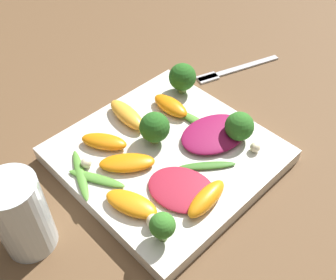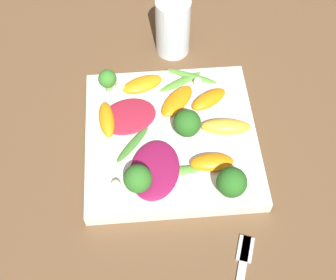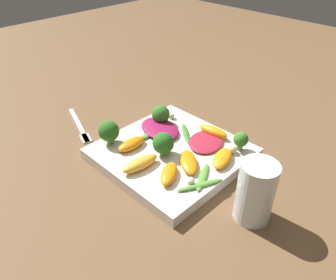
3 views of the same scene
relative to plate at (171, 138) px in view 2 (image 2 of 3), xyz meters
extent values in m
plane|color=brown|center=(0.00, 0.00, -0.01)|extent=(2.40, 2.40, 0.00)
cube|color=silver|center=(0.00, 0.00, 0.00)|extent=(0.26, 0.26, 0.02)
cylinder|color=silver|center=(-0.20, 0.02, 0.04)|extent=(0.06, 0.06, 0.11)
cube|color=#B2B2B7|center=(0.18, 0.09, -0.01)|extent=(0.04, 0.03, 0.01)
ellipsoid|color=maroon|center=(-0.04, -0.06, 0.02)|extent=(0.09, 0.11, 0.01)
ellipsoid|color=maroon|center=(0.06, -0.03, 0.02)|extent=(0.11, 0.09, 0.01)
ellipsoid|color=orange|center=(-0.06, 0.01, 0.02)|extent=(0.08, 0.07, 0.01)
ellipsoid|color=orange|center=(-0.10, -0.04, 0.02)|extent=(0.05, 0.07, 0.02)
ellipsoid|color=orange|center=(0.06, 0.05, 0.02)|extent=(0.03, 0.06, 0.02)
ellipsoid|color=orange|center=(-0.06, 0.07, 0.02)|extent=(0.06, 0.07, 0.02)
ellipsoid|color=#FCAD33|center=(0.00, 0.08, 0.02)|extent=(0.03, 0.08, 0.02)
ellipsoid|color=orange|center=(-0.03, -0.10, 0.02)|extent=(0.07, 0.03, 0.02)
cylinder|color=#7A9E51|center=(0.00, 0.02, 0.02)|extent=(0.01, 0.01, 0.01)
sphere|color=#26601E|center=(0.00, 0.02, 0.04)|extent=(0.04, 0.04, 0.04)
cylinder|color=#84AD5B|center=(0.11, 0.07, 0.02)|extent=(0.01, 0.01, 0.02)
sphere|color=#26601E|center=(0.11, 0.07, 0.04)|extent=(0.04, 0.04, 0.04)
cylinder|color=#84AD5B|center=(0.09, -0.05, 0.02)|extent=(0.02, 0.02, 0.01)
sphere|color=#2D6B23|center=(0.09, -0.05, 0.03)|extent=(0.04, 0.04, 0.04)
cylinder|color=#7A9E51|center=(-0.10, -0.09, 0.02)|extent=(0.01, 0.01, 0.02)
sphere|color=#387A28|center=(-0.10, -0.09, 0.04)|extent=(0.03, 0.03, 0.03)
ellipsoid|color=#518E33|center=(-0.11, 0.04, 0.01)|extent=(0.05, 0.08, 0.01)
ellipsoid|color=#518E33|center=(0.07, 0.01, 0.01)|extent=(0.02, 0.07, 0.01)
ellipsoid|color=#518E33|center=(-0.10, 0.02, 0.01)|extent=(0.05, 0.08, 0.01)
ellipsoid|color=#3D7528|center=(0.02, -0.06, 0.01)|extent=(0.07, 0.06, 0.01)
sphere|color=beige|center=(-0.10, -0.08, 0.02)|extent=(0.02, 0.02, 0.02)
sphere|color=beige|center=(-0.10, 0.05, 0.02)|extent=(0.01, 0.01, 0.01)
sphere|color=beige|center=(0.08, -0.09, 0.02)|extent=(0.01, 0.01, 0.01)
camera|label=1|loc=(-0.26, -0.26, 0.41)|focal=42.00mm
camera|label=2|loc=(0.41, -0.04, 0.60)|focal=50.00mm
camera|label=3|loc=(-0.37, 0.39, 0.40)|focal=35.00mm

